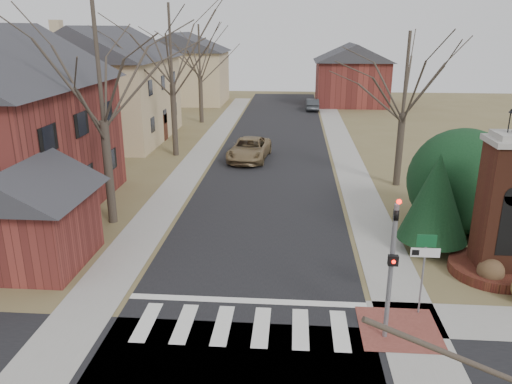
# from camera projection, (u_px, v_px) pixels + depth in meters

# --- Properties ---
(ground) EXTENTS (120.00, 120.00, 0.00)m
(ground) POSITION_uv_depth(u_px,v_px,m) (239.00, 342.00, 14.63)
(ground) COLOR brown
(ground) RESTS_ON ground
(main_street) EXTENTS (8.00, 70.00, 0.01)m
(main_street) POSITION_uv_depth(u_px,v_px,m) (273.00, 157.00, 35.44)
(main_street) COLOR black
(main_street) RESTS_ON ground
(crosswalk_zone) EXTENTS (8.00, 2.20, 0.02)m
(crosswalk_zone) POSITION_uv_depth(u_px,v_px,m) (242.00, 326.00, 15.38)
(crosswalk_zone) COLOR silver
(crosswalk_zone) RESTS_ON ground
(stop_bar) EXTENTS (8.00, 0.35, 0.02)m
(stop_bar) POSITION_uv_depth(u_px,v_px,m) (247.00, 301.00, 16.80)
(stop_bar) COLOR silver
(stop_bar) RESTS_ON ground
(sidewalk_right_main) EXTENTS (2.00, 60.00, 0.02)m
(sidewalk_right_main) POSITION_uv_depth(u_px,v_px,m) (347.00, 158.00, 35.06)
(sidewalk_right_main) COLOR gray
(sidewalk_right_main) RESTS_ON ground
(sidewalk_left) EXTENTS (2.00, 60.00, 0.02)m
(sidewalk_left) POSITION_uv_depth(u_px,v_px,m) (201.00, 155.00, 35.82)
(sidewalk_left) COLOR gray
(sidewalk_left) RESTS_ON ground
(curb_apron) EXTENTS (2.40, 2.40, 0.02)m
(curb_apron) POSITION_uv_depth(u_px,v_px,m) (399.00, 329.00, 15.22)
(curb_apron) COLOR brown
(curb_apron) RESTS_ON ground
(traffic_signal_pole) EXTENTS (0.28, 0.41, 4.50)m
(traffic_signal_pole) POSITION_uv_depth(u_px,v_px,m) (392.00, 258.00, 14.04)
(traffic_signal_pole) COLOR slate
(traffic_signal_pole) RESTS_ON ground
(sign_post) EXTENTS (0.90, 0.07, 2.75)m
(sign_post) POSITION_uv_depth(u_px,v_px,m) (424.00, 258.00, 15.48)
(sign_post) COLOR slate
(sign_post) RESTS_ON ground
(brick_gate_monument) EXTENTS (3.20, 3.20, 6.47)m
(brick_gate_monument) POSITION_uv_depth(u_px,v_px,m) (501.00, 220.00, 18.01)
(brick_gate_monument) COLOR #532618
(brick_gate_monument) RESTS_ON ground
(house_stucco_left) EXTENTS (9.80, 12.80, 9.28)m
(house_stucco_left) POSITION_uv_depth(u_px,v_px,m) (107.00, 82.00, 39.71)
(house_stucco_left) COLOR tan
(house_stucco_left) RESTS_ON ground
(garage_left) EXTENTS (4.80, 4.80, 4.29)m
(garage_left) POSITION_uv_depth(u_px,v_px,m) (27.00, 210.00, 18.79)
(garage_left) COLOR maroon
(garage_left) RESTS_ON ground
(house_distant_left) EXTENTS (10.80, 8.80, 8.53)m
(house_distant_left) POSITION_uv_depth(u_px,v_px,m) (183.00, 67.00, 59.58)
(house_distant_left) COLOR tan
(house_distant_left) RESTS_ON ground
(house_distant_right) EXTENTS (8.80, 8.80, 7.30)m
(house_distant_right) POSITION_uv_depth(u_px,v_px,m) (351.00, 73.00, 58.30)
(house_distant_right) COLOR maroon
(house_distant_right) RESTS_ON ground
(evergreen_near) EXTENTS (2.80, 2.80, 4.10)m
(evergreen_near) POSITION_uv_depth(u_px,v_px,m) (436.00, 197.00, 20.00)
(evergreen_near) COLOR #473D33
(evergreen_near) RESTS_ON ground
(evergreen_mid) EXTENTS (3.40, 3.40, 4.70)m
(evergreen_mid) POSITION_uv_depth(u_px,v_px,m) (510.00, 183.00, 20.80)
(evergreen_mid) COLOR #473D33
(evergreen_mid) RESTS_ON ground
(evergreen_mass) EXTENTS (4.80, 4.80, 4.80)m
(evergreen_mass) POSITION_uv_depth(u_px,v_px,m) (463.00, 178.00, 22.20)
(evergreen_mass) COLOR black
(evergreen_mass) RESTS_ON ground
(bare_tree_0) EXTENTS (8.05, 8.05, 11.15)m
(bare_tree_0) POSITION_uv_depth(u_px,v_px,m) (97.00, 54.00, 21.23)
(bare_tree_0) COLOR #473D33
(bare_tree_0) RESTS_ON ground
(bare_tree_1) EXTENTS (8.40, 8.40, 11.64)m
(bare_tree_1) POSITION_uv_depth(u_px,v_px,m) (170.00, 39.00, 33.43)
(bare_tree_1) COLOR #473D33
(bare_tree_1) RESTS_ON ground
(bare_tree_2) EXTENTS (7.35, 7.35, 10.19)m
(bare_tree_2) POSITION_uv_depth(u_px,v_px,m) (199.00, 47.00, 46.08)
(bare_tree_2) COLOR #473D33
(bare_tree_2) RESTS_ON ground
(bare_tree_3) EXTENTS (7.00, 7.00, 9.70)m
(bare_tree_3) POSITION_uv_depth(u_px,v_px,m) (407.00, 67.00, 27.11)
(bare_tree_3) COLOR #473D33
(bare_tree_3) RESTS_ON ground
(pickup_truck) EXTENTS (2.95, 5.55, 1.49)m
(pickup_truck) POSITION_uv_depth(u_px,v_px,m) (249.00, 149.00, 34.46)
(pickup_truck) COLOR olive
(pickup_truck) RESTS_ON ground
(distant_car) EXTENTS (1.37, 3.88, 1.28)m
(distant_car) POSITION_uv_depth(u_px,v_px,m) (312.00, 104.00, 55.03)
(distant_car) COLOR #35383D
(distant_car) RESTS_ON ground
(dry_shrub_left) EXTENTS (0.94, 0.94, 0.94)m
(dry_shrub_left) POSITION_uv_depth(u_px,v_px,m) (491.00, 271.00, 17.83)
(dry_shrub_left) COLOR brown
(dry_shrub_left) RESTS_ON ground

